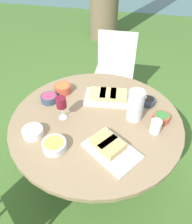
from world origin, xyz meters
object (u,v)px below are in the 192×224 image
object	(u,v)px
water_pitcher	(136,105)
dining_table	(96,129)
chair_far_back	(115,66)
wine_glass	(61,103)

from	to	relation	value
water_pitcher	dining_table	bearing A→B (deg)	-165.82
chair_far_back	water_pitcher	distance (m)	1.13
chair_far_back	wine_glass	size ratio (longest dim) A/B	4.92
chair_far_back	water_pitcher	world-z (taller)	water_pitcher
dining_table	wine_glass	bearing A→B (deg)	-168.39
chair_far_back	dining_table	bearing A→B (deg)	-88.04
chair_far_back	water_pitcher	bearing A→B (deg)	-73.70
dining_table	water_pitcher	world-z (taller)	water_pitcher
dining_table	wine_glass	xyz separation A→B (m)	(-0.24, -0.05, 0.24)
chair_far_back	water_pitcher	xyz separation A→B (m)	(0.30, -1.04, 0.31)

